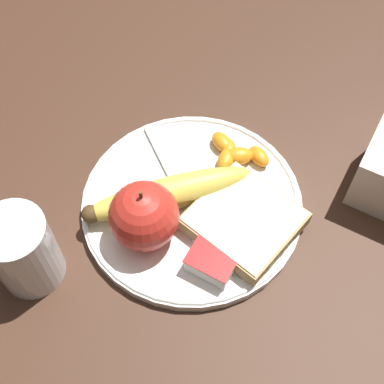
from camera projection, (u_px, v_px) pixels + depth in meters
The scene contains 17 objects.
ground_plane at pixel (192, 207), 0.60m from camera, with size 3.00×3.00×0.00m, color #42281C.
plate at pixel (192, 204), 0.59m from camera, with size 0.24×0.24×0.01m.
juice_glass at pixel (24, 252), 0.52m from camera, with size 0.07×0.07×0.09m.
apple at pixel (144, 216), 0.54m from camera, with size 0.07×0.07×0.08m.
banana at pixel (168, 194), 0.57m from camera, with size 0.15×0.16×0.04m.
bread_slice at pixel (242, 225), 0.56m from camera, with size 0.12×0.12×0.02m.
fork at pixel (186, 202), 0.59m from camera, with size 0.16×0.13×0.00m.
jam_packet at pixel (213, 261), 0.54m from camera, with size 0.05×0.04×0.02m.
orange_segment_0 at pixel (222, 142), 0.62m from camera, with size 0.04×0.03×0.02m.
orange_segment_1 at pixel (247, 185), 0.59m from camera, with size 0.02×0.03×0.02m.
orange_segment_2 at pixel (193, 182), 0.59m from camera, with size 0.04×0.03×0.02m.
orange_segment_3 at pixel (218, 188), 0.59m from camera, with size 0.04×0.03×0.02m.
orange_segment_4 at pixel (238, 156), 0.61m from camera, with size 0.04×0.04×0.02m.
orange_segment_5 at pixel (207, 190), 0.59m from camera, with size 0.02×0.03×0.02m.
orange_segment_6 at pixel (229, 149), 0.62m from camera, with size 0.03×0.03×0.02m.
orange_segment_7 at pixel (226, 160), 0.61m from camera, with size 0.02×0.03×0.02m.
orange_segment_8 at pixel (259, 156), 0.61m from camera, with size 0.03×0.03×0.02m.
Camera 1 is at (0.15, -0.27, 0.52)m, focal length 50.00 mm.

